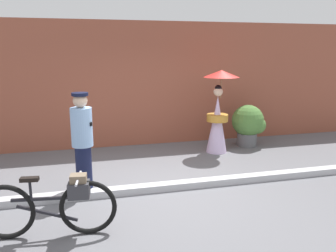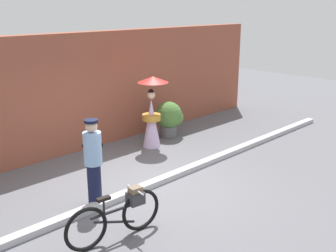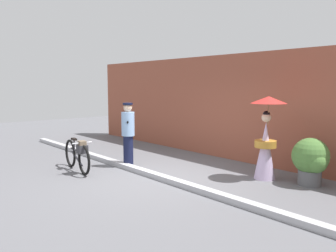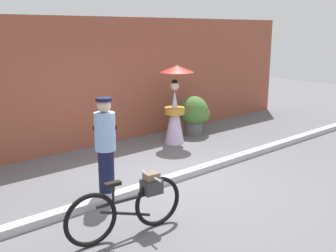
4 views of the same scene
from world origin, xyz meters
TOP-DOWN VIEW (x-y plane):
  - ground_plane at (0.00, 0.00)m, footprint 30.00×30.00m
  - building_wall at (0.00, 3.14)m, footprint 14.00×0.40m
  - sidewalk_curb at (0.00, 0.00)m, footprint 14.00×0.20m
  - bicycle_near_officer at (-1.74, -1.08)m, footprint 1.74×0.48m
  - person_officer at (-1.34, 0.17)m, footprint 0.34×0.34m
  - person_with_parasol at (1.71, 1.88)m, footprint 0.81×0.81m
  - potted_plant_by_door at (2.65, 2.17)m, footprint 0.80×0.78m

SIDE VIEW (x-z plane):
  - ground_plane at x=0.00m, z-range 0.00..0.00m
  - sidewalk_curb at x=0.00m, z-range 0.00..0.12m
  - bicycle_near_officer at x=-1.74m, z-range 0.02..0.84m
  - potted_plant_by_door at x=2.65m, z-range 0.05..1.09m
  - person_officer at x=-1.34m, z-range 0.06..1.75m
  - person_with_parasol at x=1.71m, z-range 0.01..1.91m
  - building_wall at x=0.00m, z-range 0.00..3.03m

